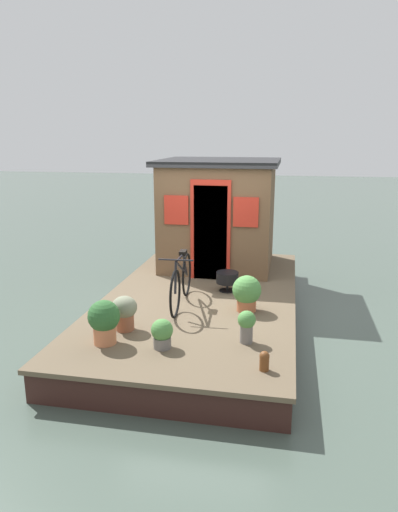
% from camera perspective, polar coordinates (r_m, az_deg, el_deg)
% --- Properties ---
extents(ground_plane, '(60.00, 60.00, 0.00)m').
position_cam_1_polar(ground_plane, '(7.90, 0.28, -7.72)').
color(ground_plane, '#47564C').
extents(houseboat_deck, '(5.89, 3.05, 0.45)m').
position_cam_1_polar(houseboat_deck, '(7.82, 0.28, -6.20)').
color(houseboat_deck, brown).
rests_on(houseboat_deck, ground_plane).
extents(houseboat_cabin, '(2.14, 2.27, 2.10)m').
position_cam_1_polar(houseboat_cabin, '(9.25, 2.45, 5.24)').
color(houseboat_cabin, brown).
rests_on(houseboat_cabin, houseboat_deck).
extents(bicycle, '(1.67, 0.50, 0.84)m').
position_cam_1_polar(bicycle, '(7.13, -2.18, -3.09)').
color(bicycle, black).
rests_on(bicycle, houseboat_deck).
extents(potted_plant_rosemary, '(0.34, 0.34, 0.47)m').
position_cam_1_polar(potted_plant_rosemary, '(6.36, -9.08, -6.67)').
color(potted_plant_rosemary, '#935138').
rests_on(potted_plant_rosemary, houseboat_deck).
extents(potted_plant_basil, '(0.27, 0.27, 0.37)m').
position_cam_1_polar(potted_plant_basil, '(5.81, -4.53, -9.35)').
color(potted_plant_basil, slate).
rests_on(potted_plant_basil, houseboat_deck).
extents(potted_plant_lavender, '(0.40, 0.40, 0.57)m').
position_cam_1_polar(potted_plant_lavender, '(5.98, -11.50, -7.67)').
color(potted_plant_lavender, '#C6754C').
rests_on(potted_plant_lavender, houseboat_deck).
extents(potted_plant_ivy, '(0.23, 0.23, 0.42)m').
position_cam_1_polar(potted_plant_ivy, '(5.95, 5.82, -8.30)').
color(potted_plant_ivy, slate).
rests_on(potted_plant_ivy, houseboat_deck).
extents(potted_plant_fern, '(0.43, 0.43, 0.54)m').
position_cam_1_polar(potted_plant_fern, '(6.97, 5.84, -4.42)').
color(potted_plant_fern, '#B2603D').
rests_on(potted_plant_fern, houseboat_deck).
extents(charcoal_grill, '(0.37, 0.37, 0.33)m').
position_cam_1_polar(charcoal_grill, '(7.84, 3.48, -2.72)').
color(charcoal_grill, black).
rests_on(charcoal_grill, houseboat_deck).
extents(mooring_bollard, '(0.11, 0.11, 0.23)m').
position_cam_1_polar(mooring_bollard, '(5.36, 7.98, -12.47)').
color(mooring_bollard, brown).
rests_on(mooring_bollard, houseboat_deck).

